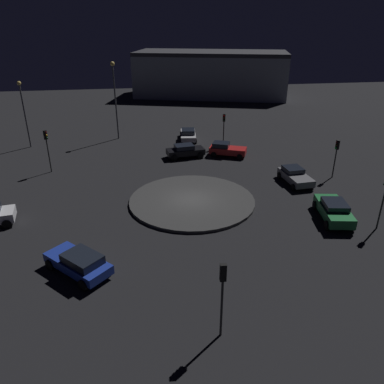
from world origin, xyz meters
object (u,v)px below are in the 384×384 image
(traffic_light_southeast, at_px, (224,123))
(streetlamp_northeast, at_px, (24,107))
(traffic_light_northeast, at_px, (47,143))
(car_green, at_px, (334,210))
(car_red, at_px, (226,149))
(store_building, at_px, (211,74))
(car_grey, at_px, (295,176))
(car_blue, at_px, (79,262))
(streetlamp_east, at_px, (115,90))
(traffic_light_south, at_px, (336,151))
(car_black, at_px, (185,151))
(traffic_light_west, at_px, (222,286))
(car_silver, at_px, (188,134))

(traffic_light_southeast, relative_size, streetlamp_northeast, 0.51)
(traffic_light_northeast, bearing_deg, car_green, 4.21)
(car_red, bearing_deg, store_building, 104.91)
(car_red, bearing_deg, car_grey, -38.13)
(car_blue, height_order, streetlamp_east, streetlamp_east)
(store_building, bearing_deg, traffic_light_south, 110.72)
(streetlamp_east, bearing_deg, store_building, -32.65)
(car_grey, distance_m, streetlamp_east, 24.82)
(traffic_light_northeast, height_order, streetlamp_east, streetlamp_east)
(car_black, xyz_separation_m, traffic_light_northeast, (-2.28, 14.10, 2.28))
(traffic_light_southeast, distance_m, store_building, 33.46)
(car_black, xyz_separation_m, streetlamp_northeast, (6.62, 18.13, 4.08))
(car_green, height_order, traffic_light_west, traffic_light_west)
(car_black, bearing_deg, streetlamp_east, 123.90)
(car_silver, bearing_deg, car_blue, -14.81)
(car_silver, height_order, car_blue, car_blue)
(traffic_light_south, relative_size, traffic_light_northeast, 0.88)
(car_silver, height_order, car_green, car_green)
(streetlamp_east, distance_m, store_building, 33.06)
(car_green, xyz_separation_m, traffic_light_northeast, (13.69, 23.49, 2.25))
(car_blue, bearing_deg, streetlamp_northeast, -25.91)
(car_red, height_order, car_blue, car_red)
(car_black, bearing_deg, car_red, -10.00)
(car_grey, bearing_deg, streetlamp_east, -140.18)
(car_red, xyz_separation_m, traffic_light_south, (-7.85, -8.81, 1.94))
(car_silver, bearing_deg, traffic_light_south, 46.77)
(traffic_light_northeast, height_order, traffic_light_southeast, traffic_light_northeast)
(car_silver, height_order, traffic_light_southeast, traffic_light_southeast)
(traffic_light_south, relative_size, traffic_light_west, 0.89)
(car_green, distance_m, streetlamp_east, 30.34)
(traffic_light_northeast, height_order, traffic_light_west, traffic_light_northeast)
(car_green, bearing_deg, car_silver, -149.90)
(traffic_light_west, relative_size, traffic_light_southeast, 1.07)
(car_red, relative_size, streetlamp_northeast, 0.57)
(car_black, relative_size, streetlamp_northeast, 0.56)
(car_silver, height_order, car_black, car_black)
(traffic_light_southeast, bearing_deg, car_silver, -107.45)
(car_grey, bearing_deg, traffic_light_northeast, -109.96)
(traffic_light_south, height_order, store_building, store_building)
(traffic_light_west, bearing_deg, car_green, -44.56)
(car_black, relative_size, traffic_light_west, 1.03)
(car_black, xyz_separation_m, car_blue, (-19.95, 9.24, -0.01))
(car_grey, xyz_separation_m, streetlamp_east, (17.29, 16.93, 5.50))
(traffic_light_south, xyz_separation_m, streetlamp_east, (16.60, 21.12, 3.51))
(traffic_light_west, bearing_deg, traffic_light_south, -36.98)
(car_silver, relative_size, streetlamp_northeast, 0.59)
(car_black, height_order, car_blue, car_black)
(traffic_light_northeast, distance_m, streetlamp_east, 13.02)
(traffic_light_south, relative_size, traffic_light_southeast, 0.95)
(car_black, bearing_deg, store_building, 66.62)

